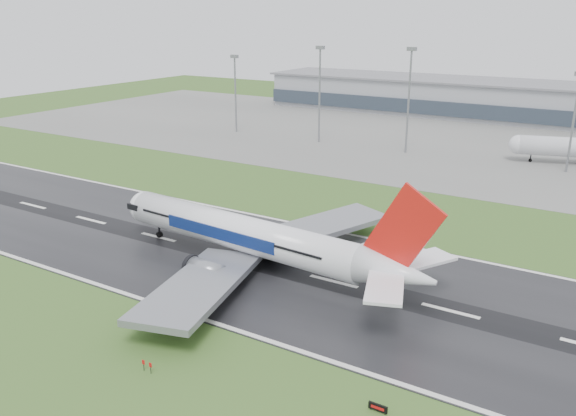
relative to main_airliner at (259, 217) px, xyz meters
The scene contains 10 objects.
ground 17.04m from the main_airliner, ahead, with size 520.00×520.00×0.00m, color #31541F.
runway 17.02m from the main_airliner, ahead, with size 400.00×45.00×0.10m, color black.
apron 128.01m from the main_airliner, 83.78° to the left, with size 400.00×130.00×0.08m, color slate.
terminal 187.41m from the main_airliner, 85.77° to the left, with size 240.00×36.00×15.00m, color gray.
main_airliner is the anchor object (origin of this frame).
runway_sign 44.00m from the main_airliner, 37.56° to the right, with size 2.30×0.26×1.04m, color black, non-canonical shape.
floodmast_0 129.74m from the main_airliner, 128.21° to the left, with size 0.64×0.64×27.61m, color gray.
floodmast_1 111.21m from the main_airliner, 113.42° to the left, with size 0.64×0.64×31.76m, color gray.
floodmast_2 102.77m from the main_airliner, 96.62° to the left, with size 0.64×0.64×32.22m, color gray.
floodmast_3 108.32m from the main_airliner, 70.25° to the left, with size 0.64×0.64×27.06m, color gray.
Camera 1 is at (41.58, -82.17, 43.16)m, focal length 37.13 mm.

